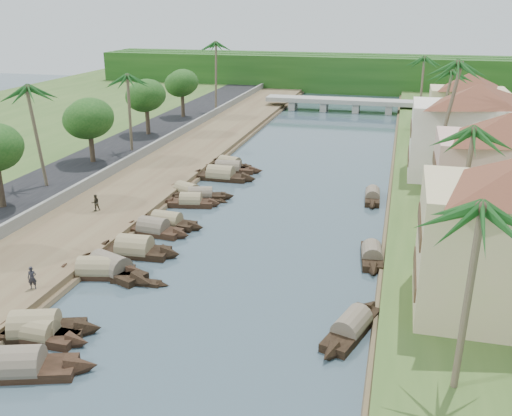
% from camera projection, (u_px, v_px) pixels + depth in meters
% --- Properties ---
extents(ground, '(220.00, 220.00, 0.00)m').
position_uv_depth(ground, '(229.00, 280.00, 42.00)').
color(ground, '#384A54').
rests_on(ground, ground).
extents(left_bank, '(10.00, 180.00, 0.80)m').
position_uv_depth(left_bank, '(144.00, 182.00, 63.82)').
color(left_bank, brown).
rests_on(left_bank, ground).
extents(right_bank, '(16.00, 180.00, 1.20)m').
position_uv_depth(right_bank, '(475.00, 206.00, 55.59)').
color(right_bank, '#335020').
rests_on(right_bank, ground).
extents(road, '(8.00, 180.00, 1.40)m').
position_uv_depth(road, '(76.00, 174.00, 65.70)').
color(road, black).
rests_on(road, ground).
extents(retaining_wall, '(0.40, 180.00, 1.10)m').
position_uv_depth(retaining_wall, '(110.00, 171.00, 64.48)').
color(retaining_wall, '#64645E').
rests_on(retaining_wall, left_bank).
extents(treeline, '(120.00, 14.00, 8.00)m').
position_uv_depth(treeline, '(354.00, 73.00, 131.79)').
color(treeline, '#153E11').
rests_on(treeline, ground).
extents(bridge, '(28.00, 4.00, 2.40)m').
position_uv_depth(bridge, '(340.00, 102.00, 107.04)').
color(bridge, gray).
rests_on(bridge, ground).
extents(building_mid, '(14.11, 14.11, 9.70)m').
position_uv_depth(building_mid, '(503.00, 168.00, 48.02)').
color(building_mid, tan).
rests_on(building_mid, right_bank).
extents(building_far, '(15.59, 15.59, 10.20)m').
position_uv_depth(building_far, '(474.00, 131.00, 60.93)').
color(building_far, '#EFE4D0').
rests_on(building_far, right_bank).
extents(building_distant, '(12.62, 12.62, 9.20)m').
position_uv_depth(building_distant, '(467.00, 105.00, 79.09)').
color(building_distant, '#CDB189').
rests_on(building_distant, right_bank).
extents(sampan_0, '(9.54, 4.69, 2.44)m').
position_uv_depth(sampan_0, '(13.00, 367.00, 31.29)').
color(sampan_0, black).
rests_on(sampan_0, ground).
extents(sampan_1, '(8.45, 4.40, 2.43)m').
position_uv_depth(sampan_1, '(35.00, 329.00, 34.95)').
color(sampan_1, black).
rests_on(sampan_1, ground).
extents(sampan_2, '(7.43, 1.78, 1.99)m').
position_uv_depth(sampan_2, '(36.00, 333.00, 34.53)').
color(sampan_2, black).
rests_on(sampan_2, ground).
extents(sampan_3, '(8.74, 4.81, 2.32)m').
position_uv_depth(sampan_3, '(110.00, 268.00, 42.99)').
color(sampan_3, black).
rests_on(sampan_3, ground).
extents(sampan_4, '(7.89, 3.35, 2.20)m').
position_uv_depth(sampan_4, '(96.00, 271.00, 42.59)').
color(sampan_4, black).
rests_on(sampan_4, ground).
extents(sampan_5, '(8.02, 2.50, 2.49)m').
position_uv_depth(sampan_5, '(135.00, 250.00, 46.18)').
color(sampan_5, black).
rests_on(sampan_5, ground).
extents(sampan_6, '(7.41, 2.53, 2.18)m').
position_uv_depth(sampan_6, '(153.00, 229.00, 50.38)').
color(sampan_6, black).
rests_on(sampan_6, ground).
extents(sampan_7, '(7.63, 2.18, 2.03)m').
position_uv_depth(sampan_7, '(167.00, 222.00, 52.07)').
color(sampan_7, black).
rests_on(sampan_7, ground).
extents(sampan_8, '(6.43, 2.61, 1.98)m').
position_uv_depth(sampan_8, '(191.00, 202.00, 57.29)').
color(sampan_8, black).
rests_on(sampan_8, ground).
extents(sampan_9, '(7.38, 3.41, 1.89)m').
position_uv_depth(sampan_9, '(200.00, 196.00, 59.22)').
color(sampan_9, black).
rests_on(sampan_9, ground).
extents(sampan_10, '(7.11, 4.35, 2.00)m').
position_uv_depth(sampan_10, '(187.00, 192.00, 60.44)').
color(sampan_10, black).
rests_on(sampan_10, ground).
extents(sampan_11, '(8.77, 2.28, 2.48)m').
position_uv_depth(sampan_11, '(221.00, 176.00, 65.96)').
color(sampan_11, black).
rests_on(sampan_11, ground).
extents(sampan_12, '(8.82, 2.39, 2.09)m').
position_uv_depth(sampan_12, '(228.00, 169.00, 68.80)').
color(sampan_12, black).
rests_on(sampan_12, ground).
extents(sampan_13, '(7.70, 3.82, 2.09)m').
position_uv_depth(sampan_13, '(229.00, 165.00, 70.58)').
color(sampan_13, black).
rests_on(sampan_13, ground).
extents(sampan_14, '(3.90, 8.24, 2.01)m').
position_uv_depth(sampan_14, '(352.00, 327.00, 35.18)').
color(sampan_14, black).
rests_on(sampan_14, ground).
extents(sampan_15, '(2.14, 7.05, 1.91)m').
position_uv_depth(sampan_15, '(372.00, 255.00, 45.25)').
color(sampan_15, black).
rests_on(sampan_15, ground).
extents(sampan_16, '(1.72, 7.13, 1.79)m').
position_uv_depth(sampan_16, '(372.00, 196.00, 59.04)').
color(sampan_16, black).
rests_on(sampan_16, ground).
extents(canoe_1, '(5.14, 1.08, 0.83)m').
position_uv_depth(canoe_1, '(136.00, 282.00, 41.52)').
color(canoe_1, black).
rests_on(canoe_1, ground).
extents(canoe_2, '(5.18, 1.57, 0.75)m').
position_uv_depth(canoe_2, '(206.00, 199.00, 59.10)').
color(canoe_2, black).
rests_on(canoe_2, ground).
extents(palm_0, '(3.20, 3.20, 11.13)m').
position_uv_depth(palm_0, '(479.00, 211.00, 25.35)').
color(palm_0, brown).
rests_on(palm_0, ground).
extents(palm_1, '(3.20, 3.20, 11.32)m').
position_uv_depth(palm_1, '(469.00, 133.00, 39.74)').
color(palm_1, brown).
rests_on(palm_1, ground).
extents(palm_2, '(3.20, 3.20, 14.30)m').
position_uv_depth(palm_2, '(446.00, 66.00, 54.02)').
color(palm_2, brown).
rests_on(palm_2, ground).
extents(palm_3, '(3.20, 3.20, 11.74)m').
position_uv_depth(palm_3, '(444.00, 73.00, 70.28)').
color(palm_3, brown).
rests_on(palm_3, ground).
extents(palm_5, '(3.20, 3.20, 11.64)m').
position_uv_depth(palm_5, '(33.00, 90.00, 55.92)').
color(palm_5, brown).
rests_on(palm_5, ground).
extents(palm_6, '(3.20, 3.20, 10.99)m').
position_uv_depth(palm_6, '(127.00, 77.00, 70.36)').
color(palm_6, brown).
rests_on(palm_6, ground).
extents(palm_7, '(3.20, 3.20, 11.90)m').
position_uv_depth(palm_7, '(425.00, 60.00, 85.26)').
color(palm_7, brown).
rests_on(palm_7, ground).
extents(palm_8, '(3.20, 3.20, 13.08)m').
position_uv_depth(palm_8, '(215.00, 45.00, 96.92)').
color(palm_8, brown).
rests_on(palm_8, ground).
extents(tree_3, '(5.49, 5.49, 7.43)m').
position_uv_depth(tree_3, '(89.00, 119.00, 66.45)').
color(tree_3, '#4C3C2B').
rests_on(tree_3, ground).
extents(tree_4, '(5.22, 5.22, 7.67)m').
position_uv_depth(tree_4, '(146.00, 96.00, 80.71)').
color(tree_4, '#4C3C2B').
rests_on(tree_4, ground).
extents(tree_5, '(5.00, 5.00, 7.57)m').
position_uv_depth(tree_5, '(182.00, 84.00, 93.35)').
color(tree_5, '#4C3C2B').
rests_on(tree_5, ground).
extents(person_near, '(0.70, 0.59, 1.64)m').
position_uv_depth(person_near, '(32.00, 278.00, 38.83)').
color(person_near, black).
rests_on(person_near, left_bank).
extents(person_far, '(0.97, 0.96, 1.58)m').
position_uv_depth(person_far, '(95.00, 203.00, 53.59)').
color(person_far, '#302C21').
rests_on(person_far, left_bank).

